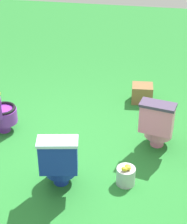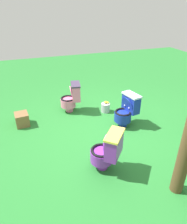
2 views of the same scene
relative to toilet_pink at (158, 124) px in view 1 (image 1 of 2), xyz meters
name	(u,v)px [view 1 (image 1 of 2)]	position (x,y,z in m)	size (l,w,h in m)	color
ground	(62,157)	(1.17, 0.43, -0.37)	(14.00, 14.00, 0.00)	#26752D
toilet_pink	(158,124)	(0.00, 0.00, 0.00)	(0.49, 0.56, 0.73)	pink
toilet_blue	(59,161)	(1.04, 0.96, 0.00)	(0.49, 0.56, 0.73)	#192D9E
small_crate	(142,93)	(0.28, -1.21, -0.23)	(0.32, 0.28, 0.28)	brown
lemon_bucket	(126,175)	(0.31, 0.78, -0.26)	(0.22, 0.22, 0.28)	#B7B7BF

